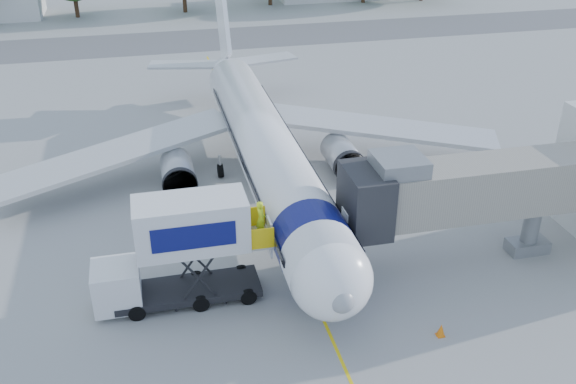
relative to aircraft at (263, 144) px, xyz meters
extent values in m
plane|color=#999896|center=(0.00, -4.12, -2.95)|extent=(160.00, 160.00, 0.00)
cube|color=yellow|center=(0.00, -4.12, -2.94)|extent=(0.15, 70.00, 0.01)
cube|color=#59595B|center=(0.00, 37.88, -2.94)|extent=(120.00, 10.00, 0.01)
cylinder|color=white|center=(0.00, -1.12, 0.05)|extent=(3.70, 28.00, 3.70)
sphere|color=white|center=(0.00, -15.12, 0.05)|extent=(3.70, 3.70, 3.70)
sphere|color=gray|center=(0.00, -16.67, 0.05)|extent=(1.10, 1.10, 1.10)
cone|color=white|center=(0.00, 15.88, 0.05)|extent=(3.70, 6.00, 3.70)
cube|color=white|center=(0.00, 16.88, 4.25)|extent=(0.35, 7.26, 8.29)
cube|color=#ADAFB1|center=(9.00, 2.38, -0.65)|extent=(16.17, 9.32, 1.42)
cube|color=#ADAFB1|center=(-9.00, 2.38, -0.65)|extent=(16.17, 9.32, 1.42)
cylinder|color=#999BA0|center=(5.50, 0.38, -1.65)|extent=(2.10, 3.60, 2.10)
cylinder|color=#999BA0|center=(-5.50, 0.38, -1.65)|extent=(2.10, 3.60, 2.10)
cube|color=black|center=(0.00, -15.42, 0.50)|extent=(2.60, 1.39, 0.81)
cylinder|color=#0C0F56|center=(0.00, -12.12, 0.05)|extent=(3.73, 2.00, 3.73)
cylinder|color=silver|center=(0.00, -13.62, -2.20)|extent=(0.16, 0.16, 1.50)
cylinder|color=black|center=(0.00, -13.62, -2.63)|extent=(0.25, 0.64, 0.64)
cylinder|color=black|center=(2.60, 1.88, -2.50)|extent=(0.35, 0.90, 0.90)
cylinder|color=black|center=(-2.60, 1.88, -2.50)|extent=(0.35, 0.90, 0.90)
cube|color=gray|center=(9.00, -11.12, 1.45)|extent=(13.60, 2.60, 2.80)
cube|color=black|center=(2.90, -11.12, 1.45)|extent=(2.00, 3.20, 3.20)
cube|color=slate|center=(4.50, -11.12, 3.25)|extent=(2.40, 2.40, 0.80)
cylinder|color=slate|center=(12.50, -11.12, -1.45)|extent=(0.90, 0.90, 3.00)
cube|color=slate|center=(12.50, -11.12, -2.60)|extent=(2.20, 1.20, 0.70)
cylinder|color=black|center=(11.60, -11.12, -2.60)|extent=(0.30, 0.70, 0.70)
cylinder|color=black|center=(13.40, -11.12, -2.60)|extent=(0.30, 0.70, 0.70)
cube|color=black|center=(-6.00, -11.12, -2.40)|extent=(7.00, 2.30, 0.35)
cube|color=silver|center=(-9.30, -11.12, -1.60)|extent=(2.20, 2.20, 2.10)
cube|color=black|center=(-9.30, -11.12, -1.15)|extent=(1.90, 2.10, 0.70)
cube|color=silver|center=(-5.60, -11.12, 1.30)|extent=(5.20, 2.40, 2.50)
cube|color=#0C0F56|center=(-5.60, -12.34, 1.30)|extent=(3.80, 0.04, 1.20)
cube|color=silver|center=(-2.45, -11.12, 0.10)|extent=(1.10, 2.20, 0.10)
cube|color=#E2BB0B|center=(-2.45, -12.17, 0.65)|extent=(1.10, 0.06, 1.10)
cube|color=#E2BB0B|center=(-2.45, -10.07, 0.65)|extent=(1.10, 0.06, 1.10)
cylinder|color=black|center=(-3.20, -12.17, -2.55)|extent=(0.80, 0.25, 0.80)
cylinder|color=black|center=(-3.20, -10.07, -2.55)|extent=(0.80, 0.25, 0.80)
cylinder|color=black|center=(-8.50, -12.17, -2.55)|extent=(0.80, 0.25, 0.80)
cylinder|color=black|center=(-8.50, -10.07, -2.55)|extent=(0.80, 0.25, 0.80)
imported|color=#C5E918|center=(-2.31, -11.12, 1.10)|extent=(0.49, 0.71, 1.90)
cone|color=orange|center=(4.87, -16.47, -2.63)|extent=(0.40, 0.40, 0.64)
cube|color=orange|center=(4.87, -16.47, -2.93)|extent=(0.36, 0.36, 0.04)
cylinder|color=#382314|center=(-14.48, 53.34, -1.20)|extent=(0.56, 0.56, 3.49)
camera|label=1|loc=(-7.09, -36.94, 16.51)|focal=40.00mm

